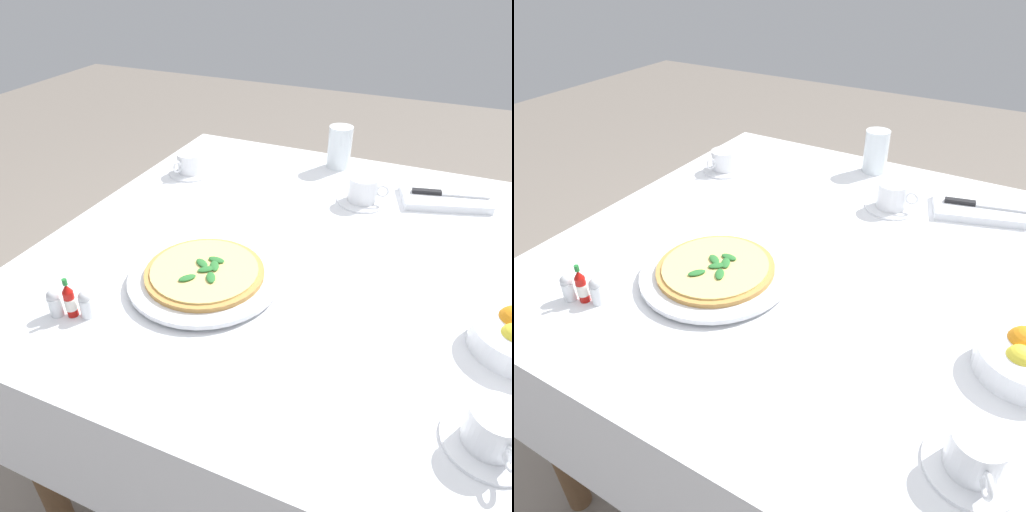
% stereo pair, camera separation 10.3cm
% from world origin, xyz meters
% --- Properties ---
extents(ground_plane, '(8.00, 8.00, 0.00)m').
position_xyz_m(ground_plane, '(0.00, 0.00, 0.00)').
color(ground_plane, slate).
extents(dining_table, '(1.13, 1.13, 0.74)m').
position_xyz_m(dining_table, '(0.00, 0.00, 0.61)').
color(dining_table, white).
rests_on(dining_table, ground_plane).
extents(pizza_plate, '(0.31, 0.31, 0.02)m').
position_xyz_m(pizza_plate, '(-0.14, -0.20, 0.75)').
color(pizza_plate, white).
rests_on(pizza_plate, dining_table).
extents(pizza, '(0.24, 0.24, 0.02)m').
position_xyz_m(pizza, '(-0.14, -0.20, 0.76)').
color(pizza, '#C68E47').
rests_on(pizza, pizza_plate).
extents(coffee_cup_near_left, '(0.13, 0.13, 0.07)m').
position_xyz_m(coffee_cup_near_left, '(0.07, 0.27, 0.77)').
color(coffee_cup_near_left, white).
rests_on(coffee_cup_near_left, dining_table).
extents(coffee_cup_left_edge, '(0.13, 0.13, 0.06)m').
position_xyz_m(coffee_cup_left_edge, '(-0.44, 0.25, 0.76)').
color(coffee_cup_left_edge, white).
rests_on(coffee_cup_left_edge, dining_table).
extents(coffee_cup_right_edge, '(0.13, 0.13, 0.07)m').
position_xyz_m(coffee_cup_right_edge, '(0.40, -0.38, 0.77)').
color(coffee_cup_right_edge, white).
rests_on(coffee_cup_right_edge, dining_table).
extents(water_glass_center_back, '(0.07, 0.07, 0.12)m').
position_xyz_m(water_glass_center_back, '(-0.05, 0.48, 0.79)').
color(water_glass_center_back, white).
rests_on(water_glass_center_back, dining_table).
extents(napkin_folded, '(0.25, 0.19, 0.02)m').
position_xyz_m(napkin_folded, '(0.27, 0.37, 0.75)').
color(napkin_folded, white).
rests_on(napkin_folded, dining_table).
extents(dinner_knife, '(0.19, 0.06, 0.01)m').
position_xyz_m(dinner_knife, '(0.28, 0.37, 0.76)').
color(dinner_knife, silver).
rests_on(dinner_knife, napkin_folded).
extents(citrus_bowl, '(0.15, 0.15, 0.07)m').
position_xyz_m(citrus_bowl, '(0.44, -0.16, 0.76)').
color(citrus_bowl, white).
rests_on(citrus_bowl, dining_table).
extents(hot_sauce_bottle, '(0.02, 0.02, 0.08)m').
position_xyz_m(hot_sauce_bottle, '(-0.32, -0.39, 0.77)').
color(hot_sauce_bottle, '#B7140F').
rests_on(hot_sauce_bottle, dining_table).
extents(salt_shaker, '(0.03, 0.03, 0.06)m').
position_xyz_m(salt_shaker, '(-0.29, -0.38, 0.76)').
color(salt_shaker, white).
rests_on(salt_shaker, dining_table).
extents(pepper_shaker, '(0.03, 0.03, 0.06)m').
position_xyz_m(pepper_shaker, '(-0.35, -0.40, 0.76)').
color(pepper_shaker, white).
rests_on(pepper_shaker, dining_table).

